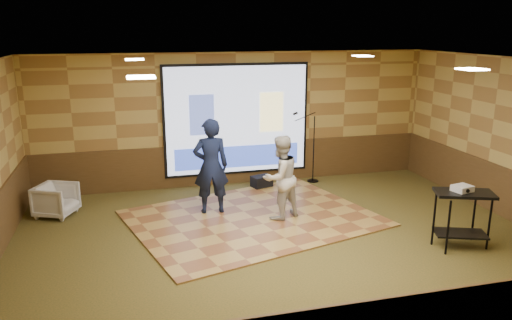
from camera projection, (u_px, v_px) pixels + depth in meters
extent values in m
plane|color=#323B1B|center=(282.00, 243.00, 8.41)|extent=(9.00, 9.00, 0.00)
cube|color=tan|center=(236.00, 119.00, 11.30)|extent=(9.00, 0.04, 3.00)
cube|color=tan|center=(393.00, 247.00, 4.75)|extent=(9.00, 0.04, 3.00)
cube|color=silver|center=(284.00, 62.00, 7.64)|extent=(9.00, 7.00, 0.04)
cube|color=#4A3418|center=(237.00, 163.00, 11.54)|extent=(9.00, 0.04, 0.95)
cube|color=#4A3418|center=(509.00, 195.00, 9.37)|extent=(0.04, 7.00, 0.95)
cube|color=black|center=(237.00, 120.00, 11.25)|extent=(3.32, 0.03, 2.52)
cube|color=silver|center=(237.00, 120.00, 11.22)|extent=(3.20, 0.02, 2.40)
cube|color=#425191|center=(202.00, 115.00, 10.98)|extent=(0.55, 0.01, 0.90)
cube|color=#FFEF93|center=(272.00, 112.00, 11.36)|extent=(0.55, 0.01, 0.90)
cube|color=#2F47B2|center=(238.00, 157.00, 11.43)|extent=(2.88, 0.01, 0.50)
cube|color=#FFE5BF|center=(134.00, 59.00, 8.79)|extent=(0.32, 0.32, 0.02)
cube|color=#FFE5BF|center=(363.00, 56.00, 9.86)|extent=(0.32, 0.32, 0.02)
cube|color=#FFE5BF|center=(141.00, 77.00, 5.71)|extent=(0.32, 0.32, 0.02)
cube|color=#FFE5BF|center=(472.00, 69.00, 6.77)|extent=(0.32, 0.32, 0.02)
cube|color=#A8813D|center=(253.00, 218.00, 9.46)|extent=(5.08, 4.36, 0.03)
imported|color=#121B3A|center=(211.00, 166.00, 9.51)|extent=(0.69, 0.47, 1.85)
imported|color=beige|center=(280.00, 177.00, 9.25)|extent=(0.95, 0.86, 1.58)
cylinder|color=black|center=(448.00, 228.00, 7.88)|extent=(0.04, 0.04, 0.91)
cylinder|color=black|center=(489.00, 223.00, 8.06)|extent=(0.04, 0.04, 0.91)
cylinder|color=black|center=(434.00, 219.00, 8.24)|extent=(0.04, 0.04, 0.91)
cylinder|color=black|center=(474.00, 215.00, 8.42)|extent=(0.04, 0.04, 0.91)
cube|color=black|center=(465.00, 193.00, 8.03)|extent=(0.91, 0.48, 0.05)
cube|color=black|center=(460.00, 233.00, 8.21)|extent=(0.81, 0.43, 0.03)
cube|color=silver|center=(462.00, 188.00, 8.04)|extent=(0.34, 0.30, 0.10)
cylinder|color=black|center=(313.00, 181.00, 11.77)|extent=(0.27, 0.27, 0.02)
cylinder|color=black|center=(314.00, 149.00, 11.58)|extent=(0.02, 0.02, 1.55)
cylinder|color=black|center=(305.00, 117.00, 11.32)|extent=(0.49, 0.02, 0.19)
cylinder|color=black|center=(295.00, 113.00, 11.24)|extent=(0.11, 0.05, 0.08)
imported|color=gray|center=(56.00, 200.00, 9.56)|extent=(0.90, 0.89, 0.63)
cube|color=black|center=(262.00, 182.00, 11.26)|extent=(0.51, 0.42, 0.28)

